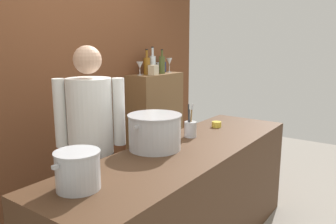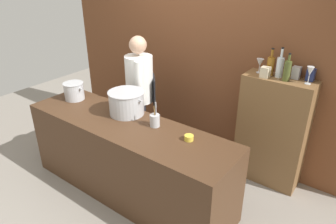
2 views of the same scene
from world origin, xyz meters
name	(u,v)px [view 2 (image 2 of 2)]	position (x,y,z in m)	size (l,w,h in m)	color
ground_plane	(130,191)	(0.00, 0.00, 0.00)	(8.00, 8.00, 0.00)	gray
brick_back_panel	(199,42)	(0.00, 1.40, 1.50)	(4.40, 0.10, 3.00)	brown
prep_counter	(128,159)	(0.00, 0.00, 0.45)	(2.49, 0.70, 0.90)	#472D1C
bar_cabinet	(272,132)	(1.17, 1.19, 0.66)	(0.76, 0.32, 1.32)	brown
chef	(140,91)	(-0.37, 0.65, 0.96)	(0.43, 0.45, 1.66)	black
stockpot_large	(127,103)	(-0.16, 0.18, 1.03)	(0.46, 0.40, 0.26)	#B7BABF
stockpot_small	(74,91)	(-0.95, 0.09, 1.01)	(0.31, 0.25, 0.21)	#B7BABF
utensil_crock	(155,120)	(0.28, 0.14, 0.97)	(0.10, 0.10, 0.28)	#B7BABF
butter_jar	(189,138)	(0.72, 0.12, 0.93)	(0.09, 0.09, 0.05)	yellow
wine_bottle_amber	(270,65)	(1.03, 1.21, 1.43)	(0.08, 0.08, 0.30)	#8C5919
wine_bottle_olive	(287,70)	(1.23, 1.14, 1.43)	(0.07, 0.07, 0.29)	#475123
wine_bottle_clear	(280,67)	(1.13, 1.20, 1.43)	(0.08, 0.08, 0.32)	silver
wine_glass_wide	(260,63)	(0.91, 1.22, 1.43)	(0.08, 0.08, 0.16)	silver
wine_glass_tall	(310,72)	(1.45, 1.18, 1.45)	(0.07, 0.07, 0.18)	silver
spice_tin_silver	(296,73)	(1.30, 1.27, 1.38)	(0.08, 0.08, 0.13)	#B2B2B7
spice_tin_cream	(265,72)	(1.02, 1.11, 1.38)	(0.09, 0.09, 0.11)	beige
spice_tin_navy	(311,75)	(1.44, 1.29, 1.38)	(0.08, 0.08, 0.13)	navy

